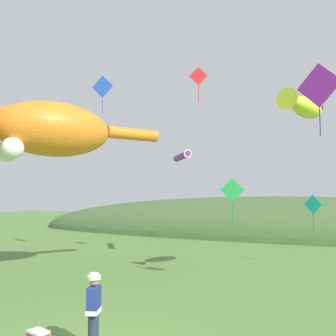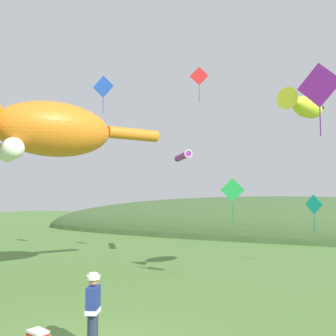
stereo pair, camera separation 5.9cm
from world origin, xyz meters
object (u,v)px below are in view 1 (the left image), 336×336
festival_attendant (94,310)px  kite_giant_cat (38,128)px  kite_tube_streamer (182,156)px  kite_diamond_red (198,76)px  kite_fish_windsock (304,106)px  kite_diamond_blue (102,87)px  kite_diamond_teal (313,205)px  kite_diamond_green (232,191)px  kite_diamond_violet (319,86)px

festival_attendant → kite_giant_cat: size_ratio=0.23×
kite_tube_streamer → kite_diamond_red: size_ratio=1.34×
kite_giant_cat → kite_tube_streamer: size_ratio=3.16×
kite_fish_windsock → kite_diamond_blue: kite_diamond_blue is taller
kite_fish_windsock → kite_tube_streamer: size_ratio=1.24×
kite_diamond_blue → kite_diamond_teal: bearing=12.7°
kite_diamond_red → kite_diamond_green: 7.22m
kite_tube_streamer → kite_diamond_green: kite_tube_streamer is taller
kite_fish_windsock → kite_diamond_green: (-2.69, -0.51, -3.22)m
kite_giant_cat → kite_diamond_violet: 10.88m
kite_giant_cat → kite_diamond_violet: bearing=3.9°
kite_fish_windsock → kite_diamond_violet: 2.49m
kite_diamond_blue → kite_diamond_green: size_ratio=1.18×
kite_giant_cat → kite_diamond_red: bearing=50.1°
kite_diamond_red → kite_diamond_blue: bearing=-174.4°
festival_attendant → kite_giant_cat: 9.43m
kite_fish_windsock → kite_diamond_blue: 11.26m
kite_fish_windsock → kite_tube_streamer: kite_fish_windsock is taller
kite_giant_cat → festival_attendant: bearing=-36.9°
kite_diamond_teal → kite_tube_streamer: bearing=-178.4°
festival_attendant → kite_diamond_teal: kite_diamond_teal is taller
festival_attendant → kite_tube_streamer: kite_tube_streamer is taller
kite_diamond_red → kite_diamond_violet: size_ratio=0.80×
kite_diamond_red → festival_attendant: bearing=-83.4°
kite_fish_windsock → kite_diamond_green: 4.23m
kite_fish_windsock → festival_attendant: bearing=-117.2°
kite_fish_windsock → kite_diamond_red: 6.51m
kite_diamond_blue → kite_diamond_violet: kite_diamond_blue is taller
kite_giant_cat → kite_diamond_blue: bearing=95.4°
kite_tube_streamer → kite_diamond_red: 4.53m
kite_diamond_violet → kite_diamond_green: size_ratio=1.27×
kite_fish_windsock → kite_diamond_teal: size_ratio=1.64×
kite_diamond_violet → festival_attendant: bearing=-130.7°
kite_diamond_green → kite_tube_streamer: bearing=129.7°
kite_tube_streamer → kite_diamond_violet: bearing=-42.7°
kite_fish_windsock → kite_diamond_blue: size_ratio=1.42×
kite_diamond_blue → kite_tube_streamer: bearing=29.8°
kite_diamond_blue → kite_diamond_red: bearing=5.6°
festival_attendant → kite_giant_cat: bearing=143.1°
kite_diamond_teal → kite_diamond_violet: (0.65, -7.08, 3.91)m
kite_tube_streamer → kite_diamond_green: 6.79m
kite_diamond_blue → kite_giant_cat: bearing=-84.6°
kite_giant_cat → kite_fish_windsock: kite_giant_cat is taller
kite_diamond_blue → kite_diamond_red: size_ratio=1.17×
festival_attendant → kite_diamond_violet: bearing=49.3°
festival_attendant → kite_diamond_teal: (3.98, 12.47, 2.11)m
kite_diamond_green → kite_diamond_blue: bearing=160.9°
kite_diamond_green → kite_giant_cat: bearing=-160.7°
kite_diamond_red → kite_diamond_green: bearing=-52.6°
kite_giant_cat → kite_diamond_blue: (-0.51, 5.40, 3.27)m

